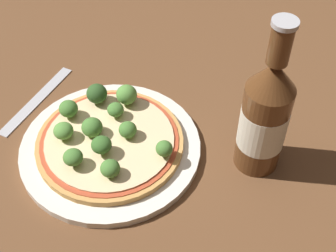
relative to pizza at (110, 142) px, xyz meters
name	(u,v)px	position (x,y,z in m)	size (l,w,h in m)	color
ground_plane	(100,149)	(-0.01, -0.01, -0.02)	(3.00, 3.00, 0.00)	brown
plate	(111,148)	(0.00, 0.00, -0.01)	(0.26, 0.26, 0.01)	silver
pizza	(110,142)	(0.00, 0.00, 0.00)	(0.21, 0.21, 0.01)	tan
broccoli_floret_0	(101,145)	(0.01, -0.02, 0.02)	(0.03, 0.03, 0.03)	#7A9E5B
broccoli_floret_1	(110,168)	(0.05, -0.04, 0.02)	(0.03, 0.03, 0.02)	#7A9E5B
broccoli_floret_2	(63,131)	(-0.05, -0.04, 0.02)	(0.03, 0.03, 0.03)	#7A9E5B
broccoli_floret_3	(97,94)	(-0.07, 0.04, 0.02)	(0.03, 0.03, 0.03)	#7A9E5B
broccoli_floret_4	(70,108)	(-0.08, -0.01, 0.02)	(0.03, 0.03, 0.03)	#7A9E5B
broccoli_floret_5	(164,149)	(0.08, 0.03, 0.02)	(0.02, 0.02, 0.03)	#7A9E5B
broccoli_floret_6	(127,95)	(-0.03, 0.07, 0.03)	(0.03, 0.03, 0.03)	#7A9E5B
broccoli_floret_7	(128,130)	(0.02, 0.02, 0.02)	(0.03, 0.03, 0.03)	#7A9E5B
broccoli_floret_8	(73,157)	(0.00, -0.06, 0.02)	(0.03, 0.03, 0.03)	#7A9E5B
broccoli_floret_9	(116,110)	(-0.03, 0.04, 0.02)	(0.02, 0.02, 0.02)	#7A9E5B
broccoli_floret_10	(94,126)	(-0.02, -0.01, 0.02)	(0.03, 0.03, 0.03)	#7A9E5B
beer_bottle	(265,116)	(0.17, 0.13, 0.07)	(0.06, 0.06, 0.24)	#563319
fork	(36,100)	(-0.17, -0.01, -0.02)	(0.06, 0.17, 0.00)	#B2B2B7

